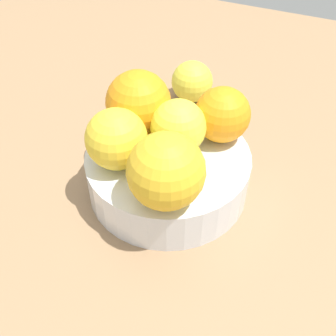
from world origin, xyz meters
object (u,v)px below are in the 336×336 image
at_px(orange_loose_0, 192,82).
at_px(orange_in_bowl_1, 116,139).
at_px(fruit_bowl, 168,172).
at_px(orange_in_bowl_3, 178,127).
at_px(orange_in_bowl_0, 138,103).
at_px(orange_in_bowl_4, 222,115).
at_px(orange_in_bowl_2, 166,171).

bearing_deg(orange_loose_0, orange_in_bowl_1, -1.07).
relative_size(fruit_bowl, orange_in_bowl_1, 2.82).
distance_m(orange_in_bowl_1, orange_in_bowl_3, 0.07).
xyz_separation_m(orange_in_bowl_1, orange_in_bowl_3, (-0.05, 0.05, -0.00)).
height_order(orange_in_bowl_1, orange_loose_0, orange_in_bowl_1).
height_order(orange_in_bowl_0, orange_in_bowl_3, orange_in_bowl_0).
bearing_deg(orange_loose_0, orange_in_bowl_4, 33.08).
relative_size(orange_in_bowl_0, orange_in_bowl_2, 0.98).
bearing_deg(orange_in_bowl_0, orange_in_bowl_4, 104.60).
distance_m(orange_in_bowl_0, orange_loose_0, 0.17).
xyz_separation_m(orange_in_bowl_4, orange_loose_0, (-0.13, -0.08, -0.05)).
bearing_deg(orange_in_bowl_3, orange_in_bowl_2, 13.74).
relative_size(orange_in_bowl_0, orange_in_bowl_1, 1.13).
bearing_deg(fruit_bowl, orange_in_bowl_4, 140.88).
xyz_separation_m(orange_in_bowl_3, orange_in_bowl_4, (-0.04, 0.04, 0.00)).
relative_size(orange_in_bowl_2, orange_in_bowl_3, 1.24).
distance_m(orange_in_bowl_1, orange_in_bowl_4, 0.12).
distance_m(orange_in_bowl_3, orange_loose_0, 0.18).
relative_size(fruit_bowl, orange_in_bowl_3, 3.03).
bearing_deg(orange_in_bowl_0, orange_loose_0, 176.71).
height_order(fruit_bowl, orange_in_bowl_4, orange_in_bowl_4).
bearing_deg(orange_in_bowl_0, fruit_bowl, 59.41).
bearing_deg(fruit_bowl, orange_loose_0, -167.45).
bearing_deg(orange_in_bowl_2, fruit_bowl, -158.11).
xyz_separation_m(orange_in_bowl_0, orange_loose_0, (-0.15, 0.01, -0.06)).
bearing_deg(orange_loose_0, orange_in_bowl_2, 14.98).
bearing_deg(orange_in_bowl_1, orange_in_bowl_3, 132.99).
xyz_separation_m(orange_in_bowl_1, orange_in_bowl_2, (0.03, 0.07, 0.01)).
bearing_deg(orange_in_bowl_2, orange_loose_0, -165.02).
bearing_deg(orange_in_bowl_0, orange_in_bowl_1, 4.41).
bearing_deg(orange_in_bowl_4, orange_in_bowl_0, -75.40).
bearing_deg(orange_loose_0, fruit_bowl, 12.55).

